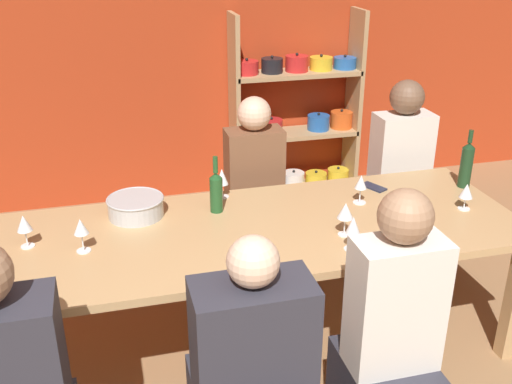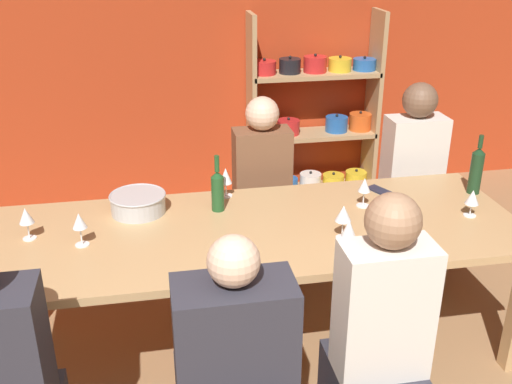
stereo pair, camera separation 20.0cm
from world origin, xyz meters
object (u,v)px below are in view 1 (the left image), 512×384
Objects in this scene: wine_glass_empty_c at (466,192)px; cell_phone at (373,187)px; wine_bottle_green at (216,191)px; wine_glass_empty_b at (345,211)px; wine_glass_white_a at (81,228)px; person_near_c at (390,355)px; person_far_b at (397,192)px; wine_glass_empty_a at (353,226)px; wine_glass_empty_d at (222,178)px; mixing_bowl at (136,206)px; person_far_a at (254,211)px; wine_bottle_dark at (466,164)px; wine_glass_white_c at (248,250)px; shelf_unit at (295,123)px; dining_table at (261,240)px; wine_glass_white_b at (24,224)px; wine_glass_red_a at (361,183)px.

wine_glass_empty_c is 0.53m from cell_phone.
wine_bottle_green is 1.79× the size of wine_glass_empty_b.
wine_glass_white_a is 0.14× the size of person_near_c.
wine_glass_empty_a is at bearing 53.22° from person_far_b.
wine_glass_empty_d is at bearing 122.36° from wine_glass_empty_a.
person_far_a reaches higher than mixing_bowl.
wine_glass_empty_a is 1.17m from person_far_a.
wine_glass_empty_d is 1.33m from person_near_c.
wine_glass_white_a is 2.21m from person_far_b.
person_far_b is (0.79, 0.94, -0.40)m from wine_glass_empty_b.
cell_phone is 1.18m from person_near_c.
wine_bottle_dark is 1.99× the size of wine_glass_empty_b.
wine_bottle_dark is at bearing 153.56° from person_far_a.
wine_glass_white_c is (0.70, -0.37, -0.01)m from wine_glass_white_a.
shelf_unit is at bearing 49.72° from mixing_bowl.
cell_phone is (1.62, 0.34, -0.12)m from wine_glass_white_a.
wine_glass_empty_a is 1.17× the size of wine_glass_empty_c.
wine_glass_empty_d is (-0.11, 0.41, 0.19)m from dining_table.
shelf_unit is at bearing 67.25° from wine_glass_white_c.
wine_glass_empty_d is (-1.22, 0.48, 0.02)m from wine_glass_empty_c.
wine_bottle_dark is 0.28× the size of person_near_c.
wine_glass_empty_c is 0.86× the size of wine_glass_empty_d.
mixing_bowl is 1.46m from person_near_c.
wine_glass_white_a is at bearing -173.97° from wine_bottle_dark.
mixing_bowl is at bearing 21.23° from wine_glass_white_b.
cell_phone reaches higher than dining_table.
wine_bottle_dark reaches higher than wine_glass_white_c.
person_near_c reaches higher than wine_glass_white_b.
wine_glass_red_a is 0.55m from wine_glass_empty_c.
person_far_a is at bearing 102.83° from wine_glass_empty_b.
dining_table is 0.64m from wine_glass_red_a.
person_far_b is at bearing 41.11° from wine_glass_white_c.
wine_bottle_green reaches higher than wine_glass_empty_b.
wine_glass_red_a is at bearing -133.59° from cell_phone.
person_far_a is (1.28, 0.67, -0.40)m from wine_glass_white_b.
wine_glass_empty_d is (0.48, 0.12, 0.06)m from mixing_bowl.
wine_bottle_dark is 0.32m from wine_glass_empty_c.
shelf_unit is 2.07m from wine_glass_empty_c.
wine_glass_empty_d is at bearing 105.60° from dining_table.
wine_glass_empty_d reaches higher than wine_glass_red_a.
person_far_a is at bearing 153.56° from wine_bottle_dark.
wine_glass_white_c reaches higher than cell_phone.
shelf_unit is at bearing 78.05° from wine_glass_empty_b.
wine_glass_white_a is 0.14× the size of person_far_a.
wine_glass_empty_d reaches higher than mixing_bowl.
shelf_unit reaches higher than wine_glass_white_c.
person_far_b reaches higher than wine_bottle_dark.
wine_glass_empty_d is at bearing -121.10° from shelf_unit.
wine_bottle_green is 0.18m from wine_glass_empty_d.
wine_bottle_dark is 2.07× the size of cell_phone.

